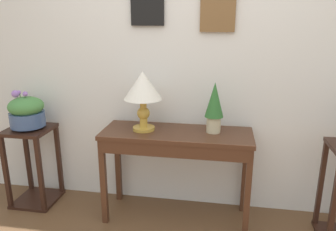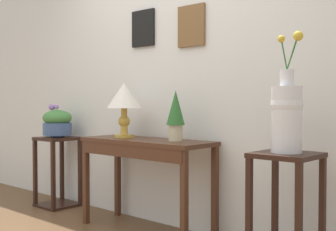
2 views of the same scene
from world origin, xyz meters
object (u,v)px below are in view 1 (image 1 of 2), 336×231
object	(u,v)px
pedestal_stand_left	(34,166)
console_table	(176,145)
table_lamp	(143,89)
potted_plant_on_console	(214,105)
planter_bowl_wide_left	(27,112)

from	to	relation	value
pedestal_stand_left	console_table	bearing A→B (deg)	-2.03
table_lamp	pedestal_stand_left	size ratio (longest dim) A/B	0.66
potted_plant_on_console	planter_bowl_wide_left	distance (m)	1.60
potted_plant_on_console	planter_bowl_wide_left	xyz separation A→B (m)	(-1.60, -0.02, -0.12)
console_table	planter_bowl_wide_left	bearing A→B (deg)	177.98
pedestal_stand_left	planter_bowl_wide_left	bearing A→B (deg)	-163.80
table_lamp	pedestal_stand_left	distance (m)	1.28
planter_bowl_wide_left	potted_plant_on_console	bearing A→B (deg)	0.64
potted_plant_on_console	planter_bowl_wide_left	size ratio (longest dim) A/B	1.18
potted_plant_on_console	pedestal_stand_left	bearing A→B (deg)	-179.36
table_lamp	planter_bowl_wide_left	size ratio (longest dim) A/B	1.40
table_lamp	potted_plant_on_console	xyz separation A→B (m)	(0.56, 0.04, -0.11)
console_table	potted_plant_on_console	xyz separation A→B (m)	(0.29, 0.06, 0.33)
pedestal_stand_left	planter_bowl_wide_left	distance (m)	0.51
table_lamp	planter_bowl_wide_left	world-z (taller)	table_lamp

